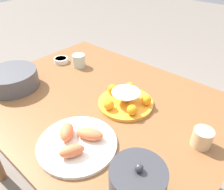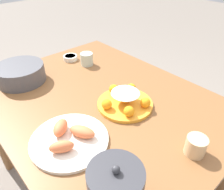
% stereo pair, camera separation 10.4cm
% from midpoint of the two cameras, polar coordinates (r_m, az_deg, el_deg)
% --- Properties ---
extents(ground_plane, '(12.00, 12.00, 0.00)m').
position_cam_midpoint_polar(ground_plane, '(1.64, -4.44, -22.50)').
color(ground_plane, slate).
extents(dining_table, '(1.25, 0.96, 0.74)m').
position_cam_midpoint_polar(dining_table, '(1.15, -5.87, -5.07)').
color(dining_table, brown).
rests_on(dining_table, ground_plane).
extents(cake_plate, '(0.26, 0.26, 0.08)m').
position_cam_midpoint_polar(cake_plate, '(1.03, 0.71, -1.37)').
color(cake_plate, gold).
rests_on(cake_plate, dining_table).
extents(serving_bowl, '(0.26, 0.26, 0.10)m').
position_cam_midpoint_polar(serving_bowl, '(1.29, -26.74, 3.75)').
color(serving_bowl, '#4C4C51').
rests_on(serving_bowl, dining_table).
extents(sauce_bowl, '(0.09, 0.09, 0.03)m').
position_cam_midpoint_polar(sauce_bowl, '(1.48, -15.19, 8.76)').
color(sauce_bowl, silver).
rests_on(sauce_bowl, dining_table).
extents(seafood_platter, '(0.31, 0.31, 0.06)m').
position_cam_midpoint_polar(seafood_platter, '(0.87, -12.61, -11.99)').
color(seafood_platter, silver).
rests_on(seafood_platter, dining_table).
extents(cup_near, '(0.08, 0.08, 0.08)m').
position_cam_midpoint_polar(cup_near, '(1.39, -10.83, 8.74)').
color(cup_near, beige).
rests_on(cup_near, dining_table).
extents(cup_far, '(0.08, 0.08, 0.07)m').
position_cam_midpoint_polar(cup_far, '(0.88, 19.35, -10.66)').
color(cup_far, '#DBB27F').
rests_on(cup_far, dining_table).
extents(warming_pot, '(0.17, 0.17, 0.17)m').
position_cam_midpoint_polar(warming_pot, '(0.67, 1.73, -23.00)').
color(warming_pot, '#66605B').
rests_on(warming_pot, dining_table).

